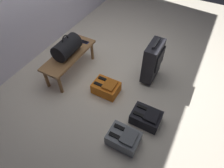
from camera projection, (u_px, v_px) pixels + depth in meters
ground_plane at (123, 71)px, 3.31m from camera, size 6.60×6.60×0.00m
bench at (69, 57)px, 3.06m from camera, size 1.00×0.36×0.38m
duffel_bag_black at (67, 47)px, 2.91m from camera, size 0.44×0.26×0.34m
cell_phone at (84, 42)px, 3.22m from camera, size 0.07×0.14×0.01m
suitcase_upright_charcoal at (153, 61)px, 2.93m from camera, size 0.42×0.21×0.69m
backpack_grey at (124, 138)px, 2.38m from camera, size 0.28×0.38×0.21m
backpack_orange at (106, 88)px, 2.93m from camera, size 0.28×0.38×0.21m
backpack_dark at (146, 117)px, 2.58m from camera, size 0.28×0.38×0.21m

